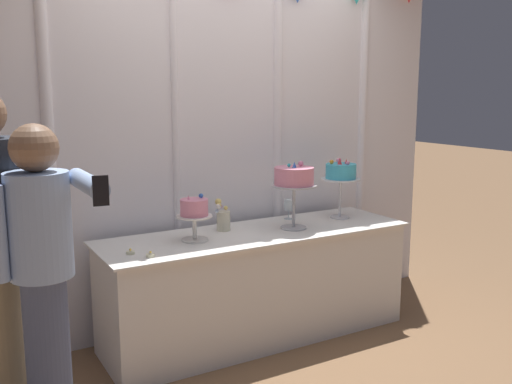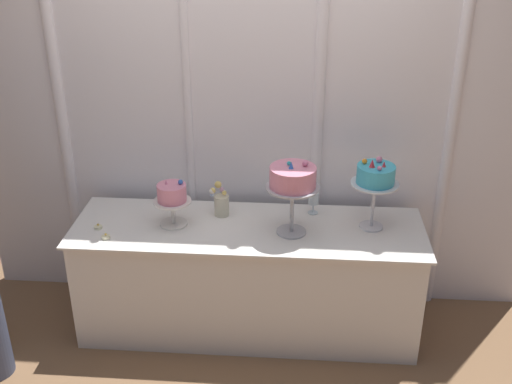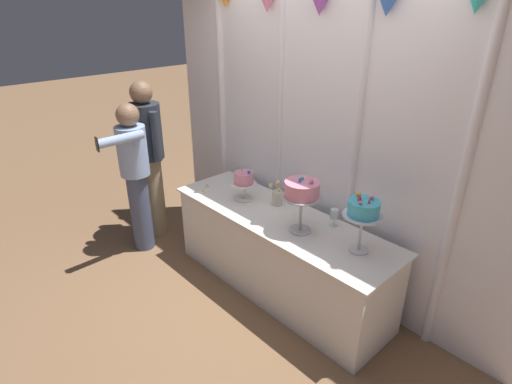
{
  "view_description": "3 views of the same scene",
  "coord_description": "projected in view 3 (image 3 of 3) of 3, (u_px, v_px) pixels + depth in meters",
  "views": [
    {
      "loc": [
        -1.85,
        -3.08,
        1.67
      ],
      "look_at": [
        -0.05,
        0.02,
        1.02
      ],
      "focal_mm": 39.93,
      "sensor_mm": 36.0,
      "label": 1
    },
    {
      "loc": [
        0.29,
        -3.16,
        2.56
      ],
      "look_at": [
        0.04,
        0.2,
        0.93
      ],
      "focal_mm": 43.64,
      "sensor_mm": 36.0,
      "label": 2
    },
    {
      "loc": [
        2.08,
        -2.1,
        2.4
      ],
      "look_at": [
        -0.22,
        0.04,
        0.91
      ],
      "focal_mm": 28.98,
      "sensor_mm": 36.0,
      "label": 3
    }
  ],
  "objects": [
    {
      "name": "guest_man_dark_suit",
      "position": [
        135.0,
        171.0,
        4.01
      ],
      "size": [
        0.45,
        0.57,
        1.53
      ],
      "color": "#4C5675",
      "rests_on": "ground_plane"
    },
    {
      "name": "cake_table",
      "position": [
        279.0,
        254.0,
        3.6
      ],
      "size": [
        2.12,
        0.65,
        0.74
      ],
      "color": "white",
      "rests_on": "ground_plane"
    },
    {
      "name": "cake_display_rightmost",
      "position": [
        363.0,
        211.0,
        2.85
      ],
      "size": [
        0.28,
        0.28,
        0.45
      ],
      "color": "silver",
      "rests_on": "cake_table"
    },
    {
      "name": "wine_glass",
      "position": [
        334.0,
        214.0,
        3.27
      ],
      "size": [
        0.07,
        0.07,
        0.15
      ],
      "color": "silver",
      "rests_on": "cake_table"
    },
    {
      "name": "flower_vase",
      "position": [
        277.0,
        196.0,
        3.62
      ],
      "size": [
        0.12,
        0.1,
        0.22
      ],
      "color": "beige",
      "rests_on": "cake_table"
    },
    {
      "name": "ground_plane",
      "position": [
        270.0,
        293.0,
        3.7
      ],
      "size": [
        24.0,
        24.0,
        0.0
      ],
      "primitive_type": "plane",
      "color": "#846042"
    },
    {
      "name": "cake_display_leftmost",
      "position": [
        244.0,
        180.0,
        3.66
      ],
      "size": [
        0.23,
        0.23,
        0.29
      ],
      "color": "silver",
      "rests_on": "cake_table"
    },
    {
      "name": "draped_curtain",
      "position": [
        317.0,
        123.0,
        3.38
      ],
      "size": [
        3.64,
        0.16,
        2.82
      ],
      "color": "white",
      "rests_on": "ground_plane"
    },
    {
      "name": "tealight_far_left",
      "position": [
        207.0,
        186.0,
        3.98
      ],
      "size": [
        0.05,
        0.05,
        0.03
      ],
      "color": "beige",
      "rests_on": "cake_table"
    },
    {
      "name": "guest_man_pink_jacket",
      "position": [
        148.0,
        154.0,
        4.26
      ],
      "size": [
        0.49,
        0.34,
        1.67
      ],
      "color": "#9E8966",
      "rests_on": "ground_plane"
    },
    {
      "name": "cake_display_center",
      "position": [
        302.0,
        192.0,
        3.1
      ],
      "size": [
        0.31,
        0.31,
        0.46
      ],
      "color": "#B2B2B7",
      "rests_on": "cake_table"
    },
    {
      "name": "tealight_near_left",
      "position": [
        203.0,
        192.0,
        3.85
      ],
      "size": [
        0.05,
        0.05,
        0.04
      ],
      "color": "beige",
      "rests_on": "cake_table"
    }
  ]
}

